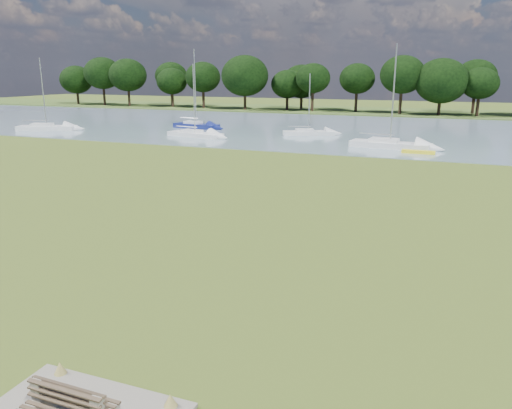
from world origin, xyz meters
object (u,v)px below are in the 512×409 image
(sailboat_0, at_px, (389,142))
(sailboat_3, at_px, (196,124))
(bench_pair, at_px, (68,409))
(sailboat_5, at_px, (195,133))
(sailboat_7, at_px, (46,126))
(kayak, at_px, (418,152))
(sailboat_8, at_px, (308,131))

(sailboat_0, height_order, sailboat_3, sailboat_3)
(bench_pair, distance_m, sailboat_5, 47.23)
(bench_pair, relative_size, sailboat_0, 0.19)
(sailboat_0, xyz_separation_m, sailboat_7, (-41.33, -0.25, -0.02))
(sailboat_3, bearing_deg, sailboat_7, -142.82)
(kayak, distance_m, sailboat_8, 15.75)
(kayak, bearing_deg, sailboat_7, 178.74)
(sailboat_5, distance_m, sailboat_8, 12.89)
(sailboat_3, height_order, sailboat_7, sailboat_3)
(sailboat_5, bearing_deg, kayak, 3.98)
(sailboat_0, xyz_separation_m, sailboat_5, (-21.31, 0.91, -0.10))
(sailboat_0, bearing_deg, sailboat_7, -171.89)
(sailboat_0, distance_m, sailboat_3, 26.55)
(kayak, distance_m, sailboat_7, 44.24)
(bench_pair, relative_size, kayak, 0.64)
(sailboat_7, distance_m, sailboat_8, 32.27)
(sailboat_0, bearing_deg, kayak, -33.40)
(bench_pair, bearing_deg, sailboat_0, 88.71)
(bench_pair, bearing_deg, sailboat_3, 115.86)
(bench_pair, height_order, sailboat_3, sailboat_3)
(kayak, bearing_deg, bench_pair, -94.58)
(kayak, relative_size, sailboat_3, 0.29)
(kayak, height_order, sailboat_8, sailboat_8)
(sailboat_5, height_order, sailboat_8, sailboat_5)
(bench_pair, bearing_deg, sailboat_8, 100.46)
(bench_pair, distance_m, kayak, 39.69)
(sailboat_0, bearing_deg, sailboat_8, 153.05)
(sailboat_3, bearing_deg, sailboat_0, -9.89)
(sailboat_8, bearing_deg, sailboat_3, 151.14)
(bench_pair, distance_m, sailboat_7, 57.70)
(sailboat_3, height_order, sailboat_8, sailboat_3)
(sailboat_8, bearing_deg, sailboat_7, 170.04)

